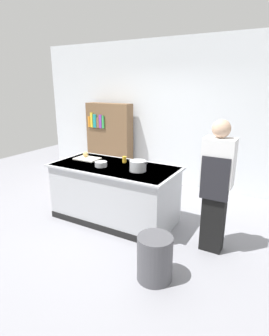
# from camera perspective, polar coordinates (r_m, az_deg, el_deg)

# --- Properties ---
(ground_plane) EXTENTS (10.00, 10.00, 0.00)m
(ground_plane) POSITION_cam_1_polar(r_m,az_deg,el_deg) (4.63, -3.98, -10.30)
(ground_plane) COLOR gray
(back_wall) EXTENTS (6.40, 0.12, 3.00)m
(back_wall) POSITION_cam_1_polar(r_m,az_deg,el_deg) (6.01, 7.02, 10.93)
(back_wall) COLOR silver
(back_wall) RESTS_ON ground_plane
(counter_island) EXTENTS (1.98, 0.98, 0.90)m
(counter_island) POSITION_cam_1_polar(r_m,az_deg,el_deg) (4.44, -4.11, -4.95)
(counter_island) COLOR #B7BABF
(counter_island) RESTS_ON ground_plane
(cutting_board) EXTENTS (0.40, 0.28, 0.02)m
(cutting_board) POSITION_cam_1_polar(r_m,az_deg,el_deg) (4.73, -9.69, 1.91)
(cutting_board) COLOR silver
(cutting_board) RESTS_ON counter_island
(onion) EXTENTS (0.09, 0.09, 0.09)m
(onion) POSITION_cam_1_polar(r_m,az_deg,el_deg) (4.79, -10.03, 2.77)
(onion) COLOR tan
(onion) RESTS_ON cutting_board
(stock_pot) EXTENTS (0.31, 0.24, 0.15)m
(stock_pot) POSITION_cam_1_polar(r_m,az_deg,el_deg) (4.01, 0.70, 0.45)
(stock_pot) COLOR #B7BABF
(stock_pot) RESTS_ON counter_island
(mixing_bowl) EXTENTS (0.19, 0.19, 0.08)m
(mixing_bowl) POSITION_cam_1_polar(r_m,az_deg,el_deg) (4.27, -6.90, 0.80)
(mixing_bowl) COLOR #B7BABF
(mixing_bowl) RESTS_ON counter_island
(juice_cup) EXTENTS (0.07, 0.07, 0.10)m
(juice_cup) POSITION_cam_1_polar(r_m,az_deg,el_deg) (4.45, -2.09, 1.75)
(juice_cup) COLOR yellow
(juice_cup) RESTS_ON counter_island
(trash_bin) EXTENTS (0.40, 0.40, 0.53)m
(trash_bin) POSITION_cam_1_polar(r_m,az_deg,el_deg) (3.24, 4.17, -17.94)
(trash_bin) COLOR #4C4C51
(trash_bin) RESTS_ON ground_plane
(person_chef) EXTENTS (0.38, 0.25, 1.72)m
(person_chef) POSITION_cam_1_polar(r_m,az_deg,el_deg) (3.61, 16.46, -3.26)
(person_chef) COLOR black
(person_chef) RESTS_ON ground_plane
(bookshelf) EXTENTS (1.10, 0.31, 1.70)m
(bookshelf) POSITION_cam_1_polar(r_m,az_deg,el_deg) (6.47, -5.15, 5.61)
(bookshelf) COLOR brown
(bookshelf) RESTS_ON ground_plane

